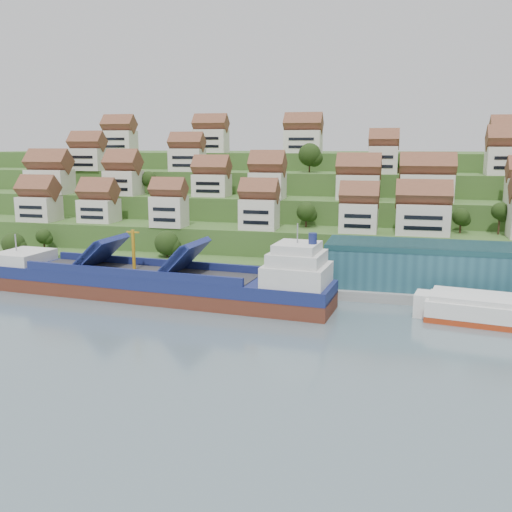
# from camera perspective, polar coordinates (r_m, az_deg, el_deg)

# --- Properties ---
(ground) EXTENTS (300.00, 300.00, 0.00)m
(ground) POSITION_cam_1_polar(r_m,az_deg,el_deg) (125.63, -3.87, -4.67)
(ground) COLOR slate
(ground) RESTS_ON ground
(quay) EXTENTS (180.00, 14.00, 2.20)m
(quay) POSITION_cam_1_polar(r_m,az_deg,el_deg) (135.14, 6.23, -3.09)
(quay) COLOR gray
(quay) RESTS_ON ground
(pebble_beach) EXTENTS (45.00, 20.00, 1.00)m
(pebble_beach) POSITION_cam_1_polar(r_m,az_deg,el_deg) (162.51, -22.32, -1.67)
(pebble_beach) COLOR gray
(pebble_beach) RESTS_ON ground
(hillside) EXTENTS (260.00, 128.00, 31.00)m
(hillside) POSITION_cam_1_polar(r_m,az_deg,el_deg) (222.86, 4.41, 5.05)
(hillside) COLOR #2D4C1E
(hillside) RESTS_ON ground
(hillside_village) EXTENTS (157.29, 62.52, 28.40)m
(hillside_village) POSITION_cam_1_polar(r_m,az_deg,el_deg) (177.85, 1.20, 7.64)
(hillside_village) COLOR silver
(hillside_village) RESTS_ON ground
(hillside_trees) EXTENTS (141.39, 62.39, 31.29)m
(hillside_trees) POSITION_cam_1_polar(r_m,az_deg,el_deg) (169.05, -2.11, 5.51)
(hillside_trees) COLOR #213812
(hillside_trees) RESTS_ON ground
(warehouse) EXTENTS (60.00, 15.00, 10.00)m
(warehouse) POSITION_cam_1_polar(r_m,az_deg,el_deg) (135.26, 19.95, -1.04)
(warehouse) COLOR #235260
(warehouse) RESTS_ON quay
(flagpole) EXTENTS (1.28, 0.16, 8.00)m
(flagpole) POSITION_cam_1_polar(r_m,az_deg,el_deg) (129.27, 5.14, -1.09)
(flagpole) COLOR gray
(flagpole) RESTS_ON quay
(beach_huts) EXTENTS (14.40, 3.70, 2.20)m
(beach_huts) POSITION_cam_1_polar(r_m,az_deg,el_deg) (162.41, -23.19, -1.16)
(beach_huts) COLOR white
(beach_huts) RESTS_ON pebble_beach
(cargo_ship) EXTENTS (83.23, 19.58, 18.35)m
(cargo_ship) POSITION_cam_1_polar(r_m,az_deg,el_deg) (129.46, -9.53, -2.74)
(cargo_ship) COLOR #542719
(cargo_ship) RESTS_ON ground
(second_ship) EXTENTS (30.47, 15.26, 8.45)m
(second_ship) POSITION_cam_1_polar(r_m,az_deg,el_deg) (120.13, 23.99, -5.11)
(second_ship) COLOR #972D10
(second_ship) RESTS_ON ground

